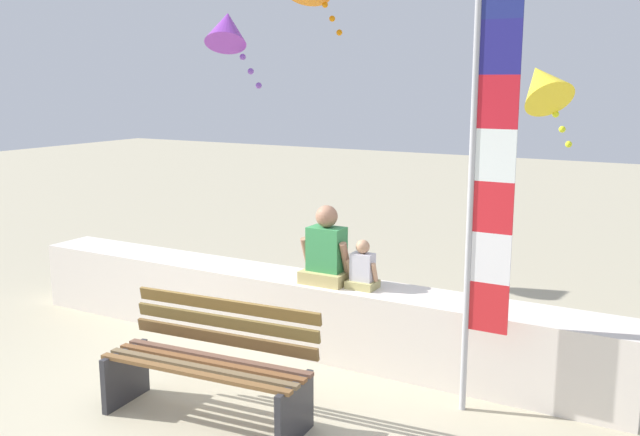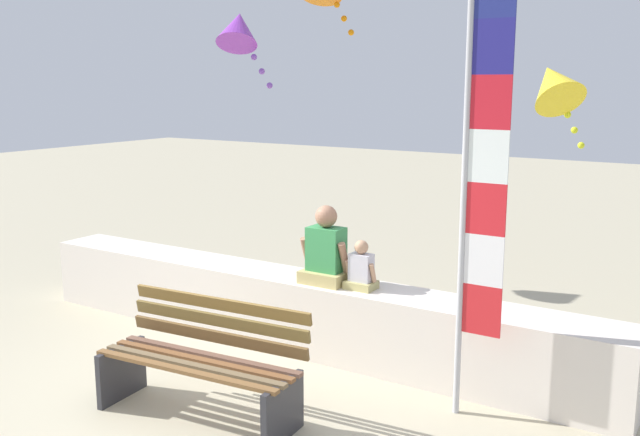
% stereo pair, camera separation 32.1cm
% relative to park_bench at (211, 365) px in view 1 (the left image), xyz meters
% --- Properties ---
extents(ground_plane, '(40.00, 40.00, 0.00)m').
position_rel_park_bench_xyz_m(ground_plane, '(-0.22, 0.31, -0.42)').
color(ground_plane, '#B2A88B').
extents(seawall_ledge, '(6.30, 0.57, 0.71)m').
position_rel_park_bench_xyz_m(seawall_ledge, '(-0.22, 1.60, -0.06)').
color(seawall_ledge, silver).
rests_on(seawall_ledge, ground).
extents(park_bench, '(1.70, 0.75, 0.88)m').
position_rel_park_bench_xyz_m(park_bench, '(0.00, 0.00, 0.00)').
color(park_bench, brown).
rests_on(park_bench, ground).
extents(person_adult, '(0.48, 0.35, 0.74)m').
position_rel_park_bench_xyz_m(person_adult, '(0.16, 1.55, 0.58)').
color(person_adult, tan).
rests_on(person_adult, seawall_ledge).
extents(person_child, '(0.30, 0.22, 0.45)m').
position_rel_park_bench_xyz_m(person_child, '(0.53, 1.55, 0.47)').
color(person_child, tan).
rests_on(person_child, seawall_ledge).
extents(flag_banner, '(0.35, 0.05, 3.39)m').
position_rel_park_bench_xyz_m(flag_banner, '(1.77, 1.08, 1.48)').
color(flag_banner, '#B7B7BC').
rests_on(flag_banner, ground).
extents(kite_purple, '(0.79, 0.85, 1.08)m').
position_rel_park_bench_xyz_m(kite_purple, '(-2.37, 3.47, 2.81)').
color(kite_purple, purple).
extents(kite_yellow, '(0.96, 0.97, 1.15)m').
position_rel_park_bench_xyz_m(kite_yellow, '(1.36, 4.57, 2.12)').
color(kite_yellow, yellow).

